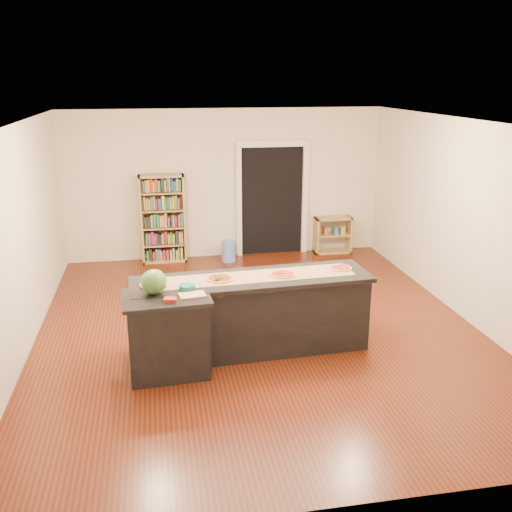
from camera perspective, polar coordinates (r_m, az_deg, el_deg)
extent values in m
cube|color=beige|center=(7.51, 0.27, 2.46)|extent=(6.00, 7.00, 2.80)
cube|color=#54200E|center=(7.99, 0.26, -7.26)|extent=(6.00, 7.00, 0.01)
cube|color=white|center=(7.27, 0.29, 13.14)|extent=(6.00, 7.00, 0.01)
cube|color=black|center=(11.09, 1.58, 5.54)|extent=(1.20, 0.02, 2.10)
cube|color=silver|center=(10.93, -1.72, 5.37)|extent=(0.10, 0.08, 2.10)
cube|color=silver|center=(11.19, 4.90, 5.60)|extent=(0.10, 0.08, 2.10)
cube|color=silver|center=(10.87, 1.68, 11.17)|extent=(1.40, 0.08, 0.12)
cube|color=black|center=(7.23, -0.42, -6.01)|extent=(2.89, 0.72, 0.93)
cube|color=black|center=(7.05, -0.43, -2.35)|extent=(2.97, 0.81, 0.05)
cube|color=black|center=(6.77, -8.80, -7.94)|extent=(0.90, 0.64, 0.93)
cube|color=black|center=(6.57, -8.99, -4.10)|extent=(0.99, 0.72, 0.04)
cube|color=tan|center=(10.74, -9.28, 3.68)|extent=(0.82, 0.29, 1.65)
cube|color=tan|center=(11.37, 7.67, 2.12)|extent=(0.72, 0.31, 0.72)
cylinder|color=#5D7ED0|center=(10.78, -2.76, 0.49)|extent=(0.27, 0.27, 0.39)
cube|color=#A97A57|center=(7.06, -0.47, -2.08)|extent=(2.60, 0.61, 0.00)
sphere|color=#144214|center=(6.58, -10.18, -2.57)|extent=(0.29, 0.29, 0.29)
cube|color=tan|center=(6.51, -6.38, -3.90)|extent=(0.32, 0.23, 0.02)
cube|color=maroon|center=(6.37, -8.58, -4.38)|extent=(0.15, 0.12, 0.05)
cylinder|color=#195966|center=(6.68, -6.90, -3.15)|extent=(0.18, 0.18, 0.07)
cylinder|color=#B57B45|center=(6.88, -10.11, -2.82)|extent=(0.34, 0.34, 0.02)
cylinder|color=#A5190C|center=(6.88, -10.11, -2.75)|extent=(0.27, 0.27, 0.00)
cylinder|color=#B57B45|center=(6.99, -3.64, -2.25)|extent=(0.34, 0.34, 0.02)
cylinder|color=#A5190C|center=(6.98, -3.64, -2.19)|extent=(0.28, 0.28, 0.00)
cylinder|color=#B57B45|center=(7.12, 2.70, -1.84)|extent=(0.32, 0.32, 0.02)
cylinder|color=#A5190C|center=(7.12, 2.70, -1.77)|extent=(0.26, 0.26, 0.00)
cylinder|color=#B57B45|center=(7.43, 8.45, -1.20)|extent=(0.31, 0.31, 0.02)
cylinder|color=#A5190C|center=(7.42, 8.45, -1.13)|extent=(0.25, 0.25, 0.00)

